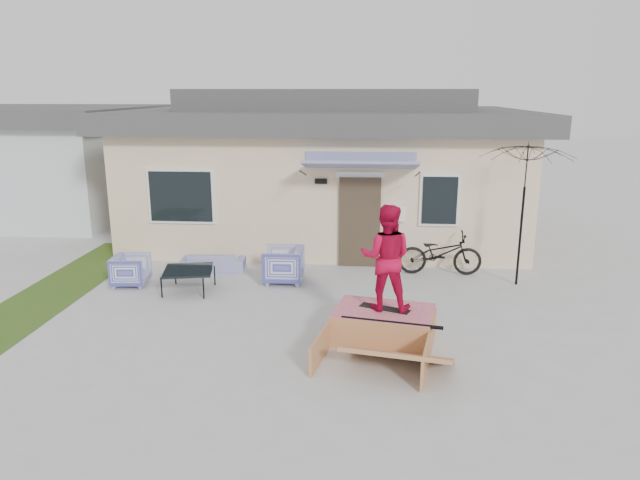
# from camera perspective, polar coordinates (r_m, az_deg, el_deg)

# --- Properties ---
(ground) EXTENTS (90.00, 90.00, 0.00)m
(ground) POSITION_cam_1_polar(r_m,az_deg,el_deg) (9.62, -2.71, -10.18)
(ground) COLOR #AAAAAA
(ground) RESTS_ON ground
(grass_strip) EXTENTS (1.40, 8.00, 0.01)m
(grass_strip) POSITION_cam_1_polar(r_m,az_deg,el_deg) (13.06, -24.84, -4.80)
(grass_strip) COLOR #2C4816
(grass_strip) RESTS_ON ground
(house) EXTENTS (10.80, 8.49, 4.10)m
(house) POSITION_cam_1_polar(r_m,az_deg,el_deg) (16.83, 0.73, 7.40)
(house) COLOR beige
(house) RESTS_ON ground
(neighbor_house) EXTENTS (8.60, 7.60, 3.50)m
(neighbor_house) POSITION_cam_1_polar(r_m,az_deg,el_deg) (22.13, -27.34, 7.09)
(neighbor_house) COLOR #B6BCC1
(neighbor_house) RESTS_ON ground
(loveseat) EXTENTS (1.46, 0.52, 0.56)m
(loveseat) POSITION_cam_1_polar(r_m,az_deg,el_deg) (13.51, -10.43, -1.81)
(loveseat) COLOR #303495
(loveseat) RESTS_ON ground
(armchair_left) EXTENTS (0.72, 0.76, 0.73)m
(armchair_left) POSITION_cam_1_polar(r_m,az_deg,el_deg) (12.90, -18.09, -2.70)
(armchair_left) COLOR #303495
(armchair_left) RESTS_ON ground
(armchair_right) EXTENTS (0.78, 0.83, 0.85)m
(armchair_right) POSITION_cam_1_polar(r_m,az_deg,el_deg) (12.47, -3.63, -2.28)
(armchair_right) COLOR #303495
(armchair_right) RESTS_ON ground
(coffee_table) EXTENTS (1.13, 1.13, 0.47)m
(coffee_table) POSITION_cam_1_polar(r_m,az_deg,el_deg) (12.24, -12.75, -3.87)
(coffee_table) COLOR black
(coffee_table) RESTS_ON ground
(bicycle) EXTENTS (1.85, 0.65, 1.18)m
(bicycle) POSITION_cam_1_polar(r_m,az_deg,el_deg) (13.21, 11.72, -0.84)
(bicycle) COLOR black
(bicycle) RESTS_ON ground
(patio_umbrella) EXTENTS (2.31, 2.21, 2.20)m
(patio_umbrella) POSITION_cam_1_polar(r_m,az_deg,el_deg) (12.68, 19.32, 3.37)
(patio_umbrella) COLOR black
(patio_umbrella) RESTS_ON ground
(skate_ramp) EXTENTS (1.96, 2.37, 0.53)m
(skate_ramp) POSITION_cam_1_polar(r_m,az_deg,el_deg) (9.71, 6.27, -8.33)
(skate_ramp) COLOR #AA6F44
(skate_ramp) RESTS_ON ground
(skateboard) EXTENTS (0.85, 0.51, 0.05)m
(skateboard) POSITION_cam_1_polar(r_m,az_deg,el_deg) (9.65, 6.37, -6.62)
(skateboard) COLOR black
(skateboard) RESTS_ON skate_ramp
(skater) EXTENTS (0.92, 0.75, 1.73)m
(skater) POSITION_cam_1_polar(r_m,az_deg,el_deg) (9.37, 6.52, -1.52)
(skater) COLOR #B40831
(skater) RESTS_ON skateboard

